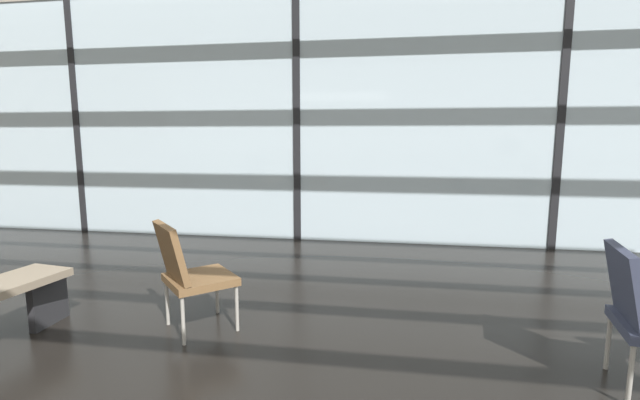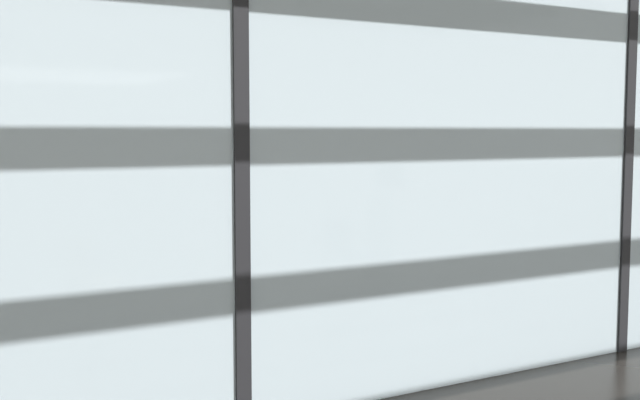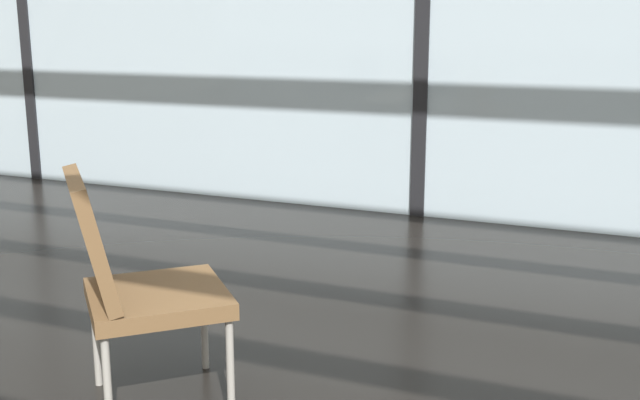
% 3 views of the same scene
% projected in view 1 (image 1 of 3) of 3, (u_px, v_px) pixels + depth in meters
% --- Properties ---
extents(glass_curtain_wall, '(14.00, 0.08, 3.54)m').
position_uv_depth(glass_curtain_wall, '(297.00, 118.00, 6.26)').
color(glass_curtain_wall, silver).
rests_on(glass_curtain_wall, ground).
extents(window_mullion_0, '(0.10, 0.12, 3.54)m').
position_uv_depth(window_mullion_0, '(78.00, 119.00, 6.82)').
color(window_mullion_0, black).
rests_on(window_mullion_0, ground).
extents(window_mullion_1, '(0.10, 0.12, 3.54)m').
position_uv_depth(window_mullion_1, '(297.00, 118.00, 6.26)').
color(window_mullion_1, black).
rests_on(window_mullion_1, ground).
extents(window_mullion_2, '(0.10, 0.12, 3.54)m').
position_uv_depth(window_mullion_2, '(560.00, 116.00, 5.69)').
color(window_mullion_2, black).
rests_on(window_mullion_2, ground).
extents(parked_airplane, '(13.04, 4.48, 4.48)m').
position_uv_depth(parked_airplane, '(326.00, 105.00, 10.50)').
color(parked_airplane, silver).
rests_on(parked_airplane, ground).
extents(lounge_chair_3, '(0.71, 0.71, 0.87)m').
position_uv_depth(lounge_chair_3, '(189.00, 270.00, 3.37)').
color(lounge_chair_3, brown).
rests_on(lounge_chair_3, ground).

